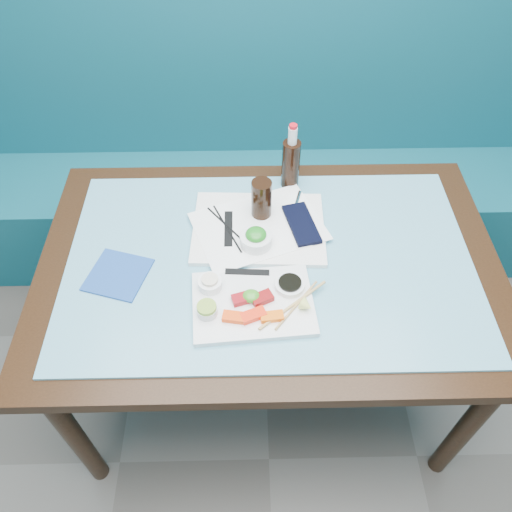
{
  "coord_description": "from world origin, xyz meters",
  "views": [
    {
      "loc": [
        -0.06,
        0.48,
        1.91
      ],
      "look_at": [
        -0.04,
        1.43,
        0.8
      ],
      "focal_mm": 35.0,
      "sensor_mm": 36.0,
      "label": 1
    }
  ],
  "objects_px": {
    "cola_glass": "(261,199)",
    "serving_tray": "(259,228)",
    "booth_bench": "(261,175)",
    "dining_table": "(269,278)",
    "sashimi_plate": "(253,304)",
    "blue_napkin": "(118,275)",
    "seaweed_bowl": "(256,240)",
    "cola_bottle_body": "(291,164)"
  },
  "relations": [
    {
      "from": "seaweed_bowl",
      "to": "cola_glass",
      "type": "bearing_deg",
      "value": 81.25
    },
    {
      "from": "seaweed_bowl",
      "to": "cola_bottle_body",
      "type": "distance_m",
      "value": 0.32
    },
    {
      "from": "dining_table",
      "to": "cola_bottle_body",
      "type": "height_order",
      "value": "cola_bottle_body"
    },
    {
      "from": "serving_tray",
      "to": "blue_napkin",
      "type": "relative_size",
      "value": 2.53
    },
    {
      "from": "serving_tray",
      "to": "blue_napkin",
      "type": "distance_m",
      "value": 0.45
    },
    {
      "from": "serving_tray",
      "to": "seaweed_bowl",
      "type": "distance_m",
      "value": 0.08
    },
    {
      "from": "booth_bench",
      "to": "sashimi_plate",
      "type": "xyz_separation_m",
      "value": [
        -0.05,
        -1.01,
        0.39
      ]
    },
    {
      "from": "booth_bench",
      "to": "cola_glass",
      "type": "relative_size",
      "value": 22.61
    },
    {
      "from": "booth_bench",
      "to": "cola_glass",
      "type": "bearing_deg",
      "value": -91.77
    },
    {
      "from": "cola_bottle_body",
      "to": "blue_napkin",
      "type": "bearing_deg",
      "value": -143.51
    },
    {
      "from": "seaweed_bowl",
      "to": "blue_napkin",
      "type": "bearing_deg",
      "value": -166.06
    },
    {
      "from": "booth_bench",
      "to": "cola_bottle_body",
      "type": "height_order",
      "value": "booth_bench"
    },
    {
      "from": "cola_glass",
      "to": "serving_tray",
      "type": "bearing_deg",
      "value": -100.3
    },
    {
      "from": "cola_glass",
      "to": "booth_bench",
      "type": "bearing_deg",
      "value": 88.23
    },
    {
      "from": "booth_bench",
      "to": "sashimi_plate",
      "type": "height_order",
      "value": "booth_bench"
    },
    {
      "from": "seaweed_bowl",
      "to": "cola_bottle_body",
      "type": "height_order",
      "value": "cola_bottle_body"
    },
    {
      "from": "sashimi_plate",
      "to": "seaweed_bowl",
      "type": "bearing_deg",
      "value": 82.19
    },
    {
      "from": "seaweed_bowl",
      "to": "sashimi_plate",
      "type": "bearing_deg",
      "value": -93.35
    },
    {
      "from": "sashimi_plate",
      "to": "cola_glass",
      "type": "distance_m",
      "value": 0.36
    },
    {
      "from": "booth_bench",
      "to": "blue_napkin",
      "type": "height_order",
      "value": "booth_bench"
    },
    {
      "from": "dining_table",
      "to": "sashimi_plate",
      "type": "relative_size",
      "value": 4.19
    },
    {
      "from": "cola_bottle_body",
      "to": "serving_tray",
      "type": "bearing_deg",
      "value": -117.47
    },
    {
      "from": "booth_bench",
      "to": "blue_napkin",
      "type": "relative_size",
      "value": 18.36
    },
    {
      "from": "sashimi_plate",
      "to": "blue_napkin",
      "type": "distance_m",
      "value": 0.41
    },
    {
      "from": "booth_bench",
      "to": "cola_bottle_body",
      "type": "xyz_separation_m",
      "value": [
        0.08,
        -0.5,
        0.47
      ]
    },
    {
      "from": "dining_table",
      "to": "seaweed_bowl",
      "type": "relative_size",
      "value": 14.28
    },
    {
      "from": "booth_bench",
      "to": "seaweed_bowl",
      "type": "distance_m",
      "value": 0.89
    },
    {
      "from": "sashimi_plate",
      "to": "serving_tray",
      "type": "relative_size",
      "value": 0.81
    },
    {
      "from": "sashimi_plate",
      "to": "cola_glass",
      "type": "relative_size",
      "value": 2.52
    },
    {
      "from": "cola_glass",
      "to": "blue_napkin",
      "type": "bearing_deg",
      "value": -151.6
    },
    {
      "from": "booth_bench",
      "to": "sashimi_plate",
      "type": "relative_size",
      "value": 8.97
    },
    {
      "from": "booth_bench",
      "to": "serving_tray",
      "type": "xyz_separation_m",
      "value": [
        -0.03,
        -0.72,
        0.39
      ]
    },
    {
      "from": "dining_table",
      "to": "seaweed_bowl",
      "type": "height_order",
      "value": "seaweed_bowl"
    },
    {
      "from": "booth_bench",
      "to": "sashimi_plate",
      "type": "distance_m",
      "value": 1.08
    },
    {
      "from": "sashimi_plate",
      "to": "blue_napkin",
      "type": "height_order",
      "value": "sashimi_plate"
    },
    {
      "from": "booth_bench",
      "to": "dining_table",
      "type": "height_order",
      "value": "booth_bench"
    },
    {
      "from": "cola_bottle_body",
      "to": "dining_table",
      "type": "bearing_deg",
      "value": -103.52
    },
    {
      "from": "sashimi_plate",
      "to": "cola_glass",
      "type": "bearing_deg",
      "value": 80.16
    },
    {
      "from": "serving_tray",
      "to": "cola_bottle_body",
      "type": "bearing_deg",
      "value": 64.86
    },
    {
      "from": "seaweed_bowl",
      "to": "serving_tray",
      "type": "bearing_deg",
      "value": 82.41
    },
    {
      "from": "dining_table",
      "to": "blue_napkin",
      "type": "distance_m",
      "value": 0.46
    },
    {
      "from": "sashimi_plate",
      "to": "seaweed_bowl",
      "type": "xyz_separation_m",
      "value": [
        0.01,
        0.22,
        0.03
      ]
    }
  ]
}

